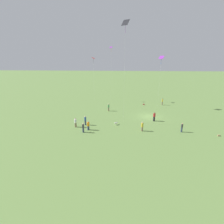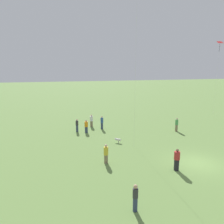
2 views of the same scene
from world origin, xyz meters
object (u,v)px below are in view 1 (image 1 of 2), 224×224
(person_0, at_px, (88,126))
(person_4, at_px, (182,127))
(kite_2, at_px, (111,51))
(person_7, at_px, (154,117))
(kite_4, at_px, (93,60))
(person_3, at_px, (109,107))
(kite_0, at_px, (125,26))
(person_5, at_px, (85,120))
(person_6, at_px, (142,127))
(picnic_bag_1, at_px, (144,104))
(kite_3, at_px, (161,59))
(dog_0, at_px, (116,123))
(person_8, at_px, (75,123))
(person_1, at_px, (162,102))
(picnic_bag_0, at_px, (219,135))
(person_2, at_px, (83,128))

(person_0, xyz_separation_m, person_4, (-16.36, -0.10, 0.04))
(person_4, relative_size, kite_2, 0.11)
(person_7, bearing_deg, kite_4, 40.18)
(person_3, height_order, kite_0, kite_0)
(person_5, bearing_deg, kite_2, -136.41)
(person_6, bearing_deg, kite_2, 160.16)
(kite_4, bearing_deg, picnic_bag_1, -45.98)
(person_6, relative_size, kite_0, 0.09)
(kite_3, xyz_separation_m, dog_0, (10.14, 12.54, -11.58))
(kite_3, bearing_deg, person_0, -52.10)
(person_7, distance_m, dog_0, 8.10)
(person_6, relative_size, kite_2, 0.11)
(person_0, bearing_deg, person_8, -48.73)
(person_4, bearing_deg, person_0, 170.93)
(person_1, height_order, person_3, person_1)
(kite_2, bearing_deg, person_5, -34.33)
(person_0, relative_size, dog_0, 2.54)
(kite_4, bearing_deg, person_0, -113.56)
(kite_0, bearing_deg, picnic_bag_0, 62.21)
(person_6, relative_size, person_7, 0.93)
(person_8, xyz_separation_m, kite_2, (-5.24, -20.34, 12.98))
(person_7, relative_size, person_8, 1.03)
(person_6, relative_size, picnic_bag_0, 3.82)
(person_2, distance_m, person_8, 2.99)
(kite_3, distance_m, picnic_bag_1, 12.41)
(person_0, xyz_separation_m, picnic_bag_0, (-22.05, 1.16, -0.70))
(kite_4, bearing_deg, kite_3, -49.70)
(person_6, bearing_deg, dog_0, -156.29)
(kite_0, xyz_separation_m, kite_4, (8.58, -17.47, -5.97))
(person_7, distance_m, kite_2, 22.99)
(person_1, distance_m, kite_3, 11.40)
(picnic_bag_0, bearing_deg, person_5, -8.54)
(person_6, xyz_separation_m, kite_4, (11.87, -21.40, 10.59))
(person_1, bearing_deg, kite_3, 57.96)
(person_3, height_order, kite_3, kite_3)
(person_7, bearing_deg, person_4, -145.31)
(kite_2, bearing_deg, person_7, 7.64)
(person_5, distance_m, person_8, 1.97)
(person_6, bearing_deg, person_7, 112.57)
(person_8, bearing_deg, person_0, 157.16)
(person_4, distance_m, person_6, 6.81)
(person_1, height_order, dog_0, person_1)
(picnic_bag_1, bearing_deg, person_4, 104.92)
(person_7, xyz_separation_m, kite_2, (9.86, -16.23, 12.96))
(person_4, distance_m, kite_0, 19.79)
(person_4, bearing_deg, person_8, 167.34)
(person_3, distance_m, person_6, 13.24)
(person_4, height_order, person_6, person_6)
(person_0, distance_m, kite_4, 24.12)
(person_5, distance_m, kite_2, 23.44)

